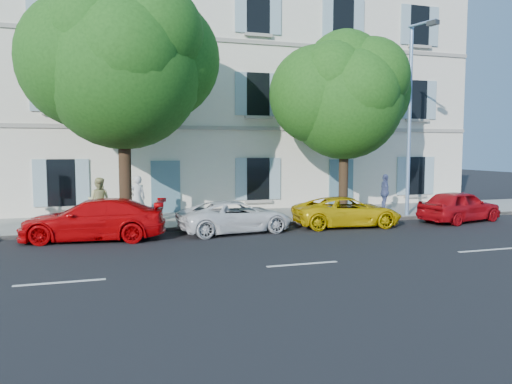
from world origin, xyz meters
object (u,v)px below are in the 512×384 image
object	(u,v)px
tree_right	(345,102)
pedestrian_b	(99,201)
street_lamp	(412,109)
car_white_coupe	(236,217)
tree_left	(123,70)
car_red_coupe	(93,220)
pedestrian_c	(385,192)
car_yellow_supercar	(347,212)
pedestrian_a	(137,198)
car_red_hatchback	(459,206)

from	to	relation	value
tree_right	pedestrian_b	distance (m)	10.92
street_lamp	pedestrian_b	world-z (taller)	street_lamp
car_white_coupe	tree_left	xyz separation A→B (m)	(-3.79, 1.46, 5.28)
tree_left	tree_right	world-z (taller)	tree_left
car_red_coupe	pedestrian_b	size ratio (longest dim) A/B	2.65
pedestrian_b	pedestrian_c	bearing A→B (deg)	-158.37
car_white_coupe	car_yellow_supercar	distance (m)	4.51
car_white_coupe	car_red_coupe	bearing A→B (deg)	83.02
tree_left	pedestrian_b	xyz separation A→B (m)	(-0.94, 1.17, -4.82)
street_lamp	pedestrian_a	world-z (taller)	street_lamp
car_yellow_supercar	tree_right	distance (m)	5.00
pedestrian_a	pedestrian_c	xyz separation A→B (m)	(11.26, -0.11, -0.05)
car_red_hatchback	pedestrian_b	world-z (taller)	pedestrian_b
car_red_coupe	tree_left	xyz separation A→B (m)	(1.13, 1.47, 5.17)
car_yellow_supercar	pedestrian_c	xyz separation A→B (m)	(3.47, 2.84, 0.42)
car_red_coupe	pedestrian_c	distance (m)	13.22
tree_left	pedestrian_a	bearing A→B (deg)	70.72
street_lamp	car_red_hatchback	bearing A→B (deg)	-42.84
car_yellow_supercar	pedestrian_a	bearing A→B (deg)	75.23
car_red_hatchback	pedestrian_b	distance (m)	14.59
pedestrian_b	car_white_coupe	bearing A→B (deg)	171.66
car_white_coupe	pedestrian_a	world-z (taller)	pedestrian_a
car_red_coupe	car_red_hatchback	xyz separation A→B (m)	(14.48, -0.31, -0.02)
car_yellow_supercar	tree_left	size ratio (longest dim) A/B	0.48
car_red_hatchback	car_red_coupe	bearing A→B (deg)	74.75
car_white_coupe	street_lamp	bearing A→B (deg)	-89.72
car_red_hatchback	tree_left	size ratio (longest dim) A/B	0.44
car_yellow_supercar	car_red_hatchback	xyz separation A→B (m)	(5.04, -0.32, 0.08)
car_white_coupe	street_lamp	distance (m)	9.13
street_lamp	car_yellow_supercar	bearing A→B (deg)	-163.54
tree_left	pedestrian_b	bearing A→B (deg)	128.80
pedestrian_c	car_yellow_supercar	bearing A→B (deg)	145.24
car_red_coupe	tree_right	size ratio (longest dim) A/B	0.62
street_lamp	tree_right	bearing A→B (deg)	158.97
car_white_coupe	car_yellow_supercar	bearing A→B (deg)	-97.17
car_red_hatchback	pedestrian_c	world-z (taller)	pedestrian_c
car_white_coupe	pedestrian_c	world-z (taller)	pedestrian_c
pedestrian_a	pedestrian_b	distance (m)	1.49
pedestrian_b	car_red_coupe	bearing A→B (deg)	106.55
car_red_hatchback	tree_right	world-z (taller)	tree_right
car_red_coupe	pedestrian_a	world-z (taller)	pedestrian_a
car_red_coupe	pedestrian_c	bearing A→B (deg)	112.70
car_red_coupe	pedestrian_c	world-z (taller)	pedestrian_c
car_yellow_supercar	tree_left	xyz separation A→B (m)	(-8.31, 1.47, 5.28)
car_yellow_supercar	car_red_hatchback	bearing A→B (deg)	-87.60
car_red_hatchback	pedestrian_c	bearing A→B (deg)	12.40
car_white_coupe	tree_left	distance (m)	6.66
car_red_hatchback	street_lamp	xyz separation A→B (m)	(-1.48, 1.37, 4.05)
tree_right	car_yellow_supercar	bearing A→B (deg)	-113.56
car_white_coupe	tree_right	xyz separation A→B (m)	(5.42, 2.07, 4.46)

